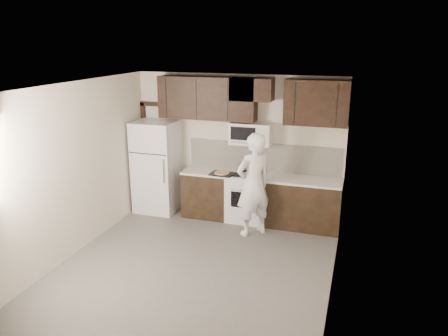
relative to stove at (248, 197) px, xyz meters
The scene contains 14 objects.
floor 2.02m from the stove, 98.80° to the right, with size 4.50×4.50×0.00m, color #585552.
back_wall 0.99m from the stove, 133.94° to the left, with size 4.00×4.00×0.00m, color beige.
ceiling 2.98m from the stove, 98.80° to the right, with size 4.50×4.50×0.00m, color white.
counter_run 0.30m from the stove, ahead, with size 2.95×0.64×0.91m.
stove is the anchor object (origin of this frame).
backsplash 0.80m from the stove, 56.25° to the left, with size 2.90×0.02×0.54m, color white.
upper_cabinets 1.83m from the stove, 124.04° to the left, with size 3.48×0.35×0.78m.
microwave 1.20m from the stove, 90.10° to the left, with size 0.76×0.42×0.40m.
refrigerator 1.90m from the stove, behind, with size 0.80×0.76×1.80m.
door_trim 2.37m from the stove, behind, with size 0.50×0.08×2.12m.
saucepan 0.57m from the stove, 139.50° to the left, with size 0.30×0.18×0.17m.
baking_tray 0.68m from the stove, 159.20° to the right, with size 0.42×0.31×0.02m, color black.
pizza 0.69m from the stove, 159.20° to the right, with size 0.28×0.28×0.02m, color #CFAE8B.
person 0.78m from the stove, 67.94° to the right, with size 0.66×0.44×1.82m, color white.
Camera 1 is at (2.21, -5.54, 3.32)m, focal length 35.00 mm.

